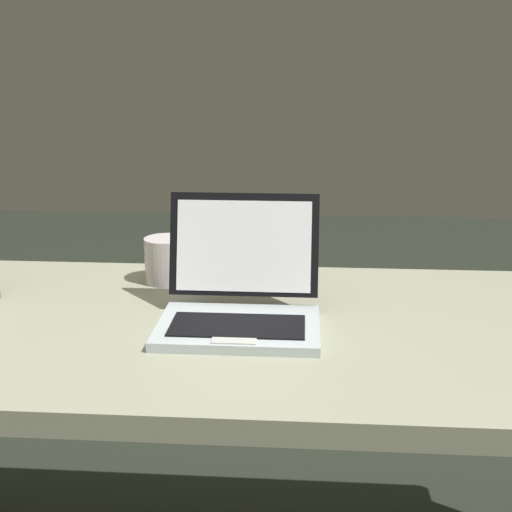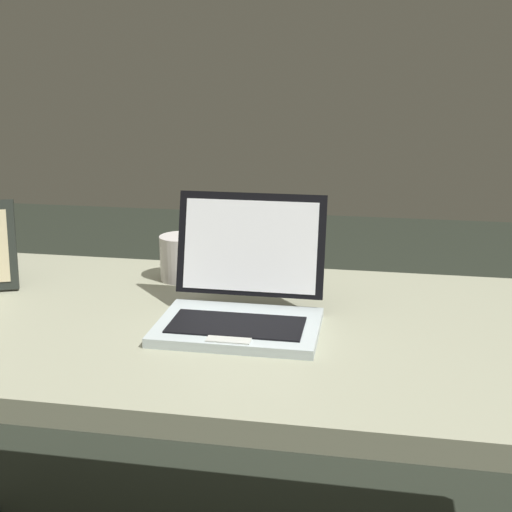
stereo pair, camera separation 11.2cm
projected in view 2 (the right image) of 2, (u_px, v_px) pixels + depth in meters
name	position (u px, v px, depth m)	size (l,w,h in m)	color
desk	(259.00, 355.00, 1.21)	(1.65, 0.68, 0.70)	#989A80
laptop_front	(242.00, 300.00, 1.18)	(0.28, 0.25, 0.21)	#B3C0C2
coffee_mug	(183.00, 258.00, 1.42)	(0.14, 0.09, 0.09)	silver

